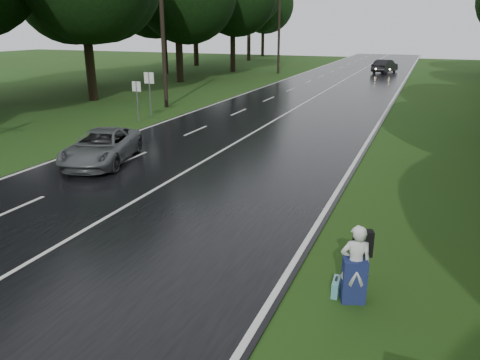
% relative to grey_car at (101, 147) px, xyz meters
% --- Properties ---
extents(ground, '(160.00, 160.00, 0.00)m').
position_rel_grey_car_xyz_m(ground, '(3.76, -7.26, -0.70)').
color(ground, '#214113').
rests_on(ground, ground).
extents(road, '(12.00, 140.00, 0.04)m').
position_rel_grey_car_xyz_m(road, '(3.76, 12.74, -0.68)').
color(road, black).
rests_on(road, ground).
extents(lane_center, '(0.12, 140.00, 0.01)m').
position_rel_grey_car_xyz_m(lane_center, '(3.76, 12.74, -0.65)').
color(lane_center, silver).
rests_on(lane_center, road).
extents(grey_car, '(3.50, 5.17, 1.31)m').
position_rel_grey_car_xyz_m(grey_car, '(0.00, 0.00, 0.00)').
color(grey_car, '#545859').
rests_on(grey_car, road).
extents(far_car, '(2.74, 4.91, 1.53)m').
position_rel_grey_car_xyz_m(far_car, '(6.80, 43.55, 0.11)').
color(far_car, black).
rests_on(far_car, road).
extents(hitchhiker, '(0.71, 0.69, 1.69)m').
position_rel_grey_car_xyz_m(hitchhiker, '(11.09, -6.16, 0.08)').
color(hitchhiker, silver).
rests_on(hitchhiker, ground).
extents(suitcase, '(0.16, 0.48, 0.33)m').
position_rel_grey_car_xyz_m(suitcase, '(10.72, -6.04, -0.53)').
color(suitcase, '#569FA6').
rests_on(suitcase, ground).
extents(utility_pole_mid, '(1.80, 0.28, 10.30)m').
position_rel_grey_car_xyz_m(utility_pole_mid, '(-4.74, 12.91, -0.70)').
color(utility_pole_mid, black).
rests_on(utility_pole_mid, ground).
extents(utility_pole_far, '(1.80, 0.28, 10.62)m').
position_rel_grey_car_xyz_m(utility_pole_far, '(-4.74, 38.15, -0.70)').
color(utility_pole_far, black).
rests_on(utility_pole_far, ground).
extents(road_sign_a, '(0.56, 0.10, 2.35)m').
position_rel_grey_car_xyz_m(road_sign_a, '(-3.44, 7.64, -0.70)').
color(road_sign_a, white).
rests_on(road_sign_a, ground).
extents(road_sign_b, '(0.66, 0.10, 2.74)m').
position_rel_grey_car_xyz_m(road_sign_b, '(-3.44, 8.97, -0.70)').
color(road_sign_b, white).
rests_on(road_sign_b, ground).
extents(tree_left_d, '(9.93, 9.93, 15.51)m').
position_rel_grey_car_xyz_m(tree_left_d, '(-11.44, 13.45, -0.70)').
color(tree_left_d, black).
rests_on(tree_left_d, ground).
extents(tree_left_e, '(9.19, 9.19, 14.36)m').
position_rel_grey_car_xyz_m(tree_left_e, '(-11.25, 26.44, -0.70)').
color(tree_left_e, black).
rests_on(tree_left_e, ground).
extents(tree_left_f, '(9.99, 9.99, 15.60)m').
position_rel_grey_car_xyz_m(tree_left_f, '(-10.64, 38.43, -0.70)').
color(tree_left_f, black).
rests_on(tree_left_f, ground).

